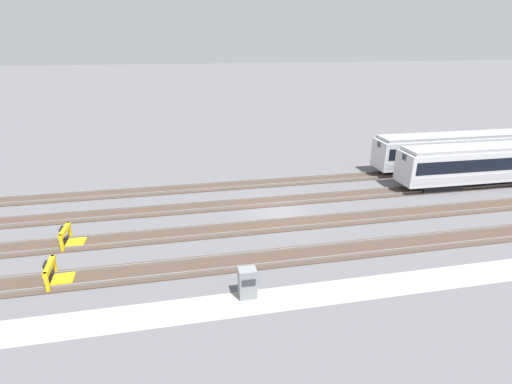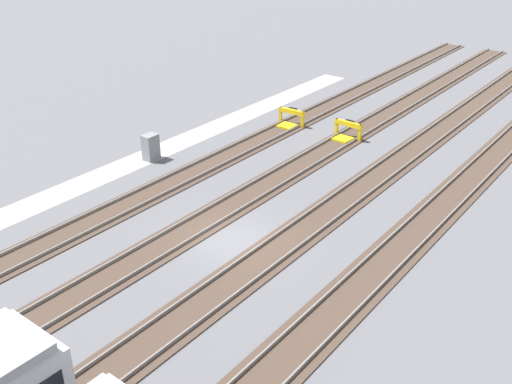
% 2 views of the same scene
% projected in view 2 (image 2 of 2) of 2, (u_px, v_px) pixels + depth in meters
% --- Properties ---
extents(ground_plane, '(400.00, 400.00, 0.00)m').
position_uv_depth(ground_plane, '(232.00, 240.00, 28.00)').
color(ground_plane, '#5B5B60').
extents(service_walkway, '(54.00, 2.00, 0.01)m').
position_uv_depth(service_walkway, '(89.00, 181.00, 33.69)').
color(service_walkway, '#9E9E93').
rests_on(service_walkway, ground).
extents(rail_track_nearest, '(90.00, 2.23, 0.21)m').
position_uv_depth(rail_track_nearest, '(137.00, 200.00, 31.53)').
color(rail_track_nearest, '#47382D').
rests_on(rail_track_nearest, ground).
extents(rail_track_near_inner, '(90.00, 2.24, 0.21)m').
position_uv_depth(rail_track_near_inner, '(198.00, 225.00, 29.16)').
color(rail_track_near_inner, '#47382D').
rests_on(rail_track_near_inner, ground).
extents(rail_track_middle, '(90.00, 2.24, 0.21)m').
position_uv_depth(rail_track_middle, '(270.00, 255.00, 26.79)').
color(rail_track_middle, '#47382D').
rests_on(rail_track_middle, ground).
extents(rail_track_far_inner, '(90.00, 2.23, 0.21)m').
position_uv_depth(rail_track_far_inner, '(356.00, 290.00, 24.43)').
color(rail_track_far_inner, '#47382D').
rests_on(rail_track_far_inner, ground).
extents(bumper_stop_nearest_track, '(1.37, 2.01, 1.22)m').
position_uv_depth(bumper_stop_nearest_track, '(290.00, 119.00, 41.39)').
color(bumper_stop_nearest_track, gold).
rests_on(bumper_stop_nearest_track, ground).
extents(bumper_stop_near_inner_track, '(1.38, 2.01, 1.22)m').
position_uv_depth(bumper_stop_near_inner_track, '(346.00, 132.00, 39.17)').
color(bumper_stop_near_inner_track, gold).
rests_on(bumper_stop_near_inner_track, ground).
extents(electrical_cabinet, '(0.90, 0.73, 1.60)m').
position_uv_depth(electrical_cabinet, '(151.00, 147.00, 36.09)').
color(electrical_cabinet, gray).
rests_on(electrical_cabinet, ground).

